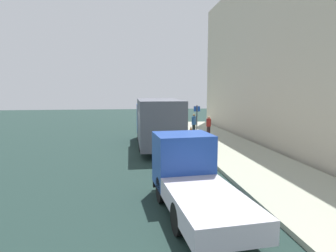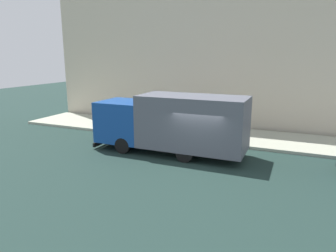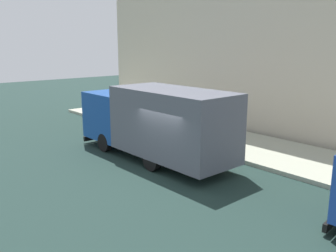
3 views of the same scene
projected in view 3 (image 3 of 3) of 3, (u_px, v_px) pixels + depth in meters
ground at (171, 172)px, 14.58m from camera, size 80.00×80.00×0.00m
sidewalk at (250, 147)px, 17.89m from camera, size 4.35×30.00×0.18m
building_facade at (288, 21)px, 18.29m from camera, size 0.50×30.00×12.21m
large_utility_truck at (155, 121)px, 15.99m from camera, size 2.55×8.34×3.20m
pedestrian_walking at (156, 113)px, 21.26m from camera, size 0.51×0.51×1.68m
pedestrian_standing at (182, 115)px, 20.88m from camera, size 0.45×0.45×1.62m
traffic_cone_orange at (152, 123)px, 21.39m from camera, size 0.45×0.45×0.64m
street_sign_post at (190, 112)px, 18.27m from camera, size 0.44×0.08×2.56m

